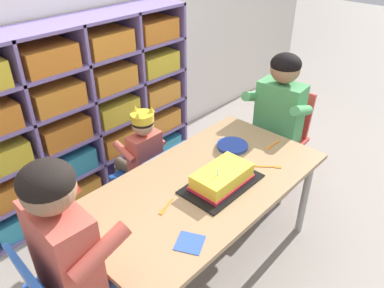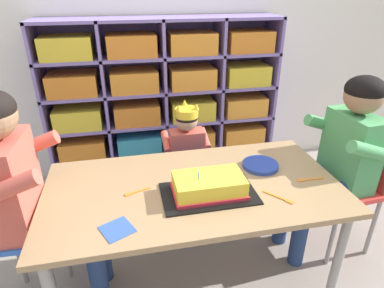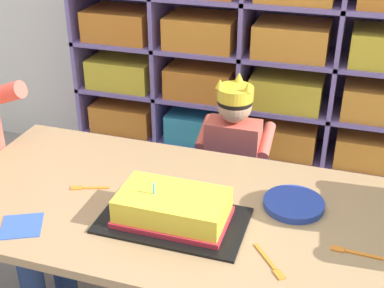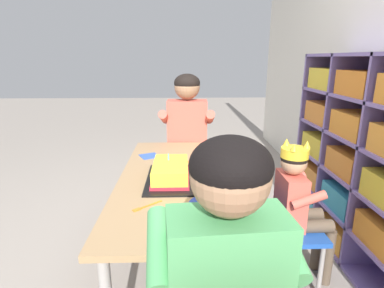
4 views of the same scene
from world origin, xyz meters
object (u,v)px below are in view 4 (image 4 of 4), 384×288
Objects in this scene: activity_table at (186,185)px; child_with_crown at (298,197)px; adult_helper_seated at (187,129)px; fork_by_napkin at (146,206)px; fork_beside_plate_stack at (169,232)px; classroom_chair_adult_side at (188,152)px; classroom_chair_blue at (276,222)px; guest_at_table_side at (222,269)px; birthday_cake_on_tray at (171,173)px; fork_scattered_mid_table at (186,160)px; paper_plate_stack at (210,206)px.

activity_table is 0.60m from child_with_crown.
adult_helper_seated is (-0.71, 0.01, 0.15)m from activity_table.
fork_beside_plate_stack is (0.20, 0.11, -0.00)m from fork_by_napkin.
fork_beside_plate_stack is (1.36, -0.09, 0.12)m from classroom_chair_adult_side.
classroom_chair_blue is 1.01m from classroom_chair_adult_side.
fork_beside_plate_stack is (1.25, -0.08, -0.09)m from adult_helper_seated.
fork_by_napkin is at bearing -26.85° from activity_table.
guest_at_table_side is at bearing -85.09° from classroom_chair_adult_side.
activity_table is 0.55m from fork_beside_plate_stack.
classroom_chair_adult_side is 6.04× the size of fork_by_napkin.
classroom_chair_adult_side is at bearing 90.00° from adult_helper_seated.
fork_scattered_mid_table is (-0.32, 0.08, -0.04)m from birthday_cake_on_tray.
adult_helper_seated is (0.11, -0.00, 0.22)m from classroom_chair_adult_side.
classroom_chair_blue is 4.72× the size of fork_by_napkin.
child_with_crown is 1.91× the size of birthday_cake_on_tray.
classroom_chair_blue is at bearing -122.63° from guest_at_table_side.
guest_at_table_side is 5.68× the size of paper_plate_stack.
birthday_cake_on_tray is 3.09× the size of fork_beside_plate_stack.
fork_beside_plate_stack is at bearing -23.18° from fork_scattered_mid_table.
adult_helper_seated reaches higher than fork_scattered_mid_table.
classroom_chair_adult_side is at bearing -176.31° from paper_plate_stack.
guest_at_table_side is (0.74, -0.39, 0.29)m from classroom_chair_blue.
birthday_cake_on_tray is (0.76, -0.10, -0.06)m from adult_helper_seated.
activity_table is 0.27m from fork_scattered_mid_table.
paper_plate_stack is 1.49× the size of fork_by_napkin.
fork_beside_plate_stack is at bearing -91.17° from classroom_chair_adult_side.
adult_helper_seated reaches higher than classroom_chair_adult_side.
guest_at_table_side is at bearing -84.73° from adult_helper_seated.
fork_by_napkin is (0.30, -0.09, -0.04)m from birthday_cake_on_tray.
child_with_crown is 6.60× the size of fork_scattered_mid_table.
child_with_crown is 5.89× the size of fork_beside_plate_stack.
child_with_crown is at bearing 41.44° from fork_scattered_mid_table.
adult_helper_seated reaches higher than paper_plate_stack.
activity_table is 0.39m from fork_by_napkin.
child_with_crown is 0.73× the size of adult_helper_seated.
birthday_cake_on_tray reaches higher than fork_beside_plate_stack.
guest_at_table_side is 1.09m from fork_scattered_mid_table.
classroom_chair_adult_side is 1.65m from guest_at_table_side.
guest_at_table_side is 0.32m from fork_beside_plate_stack.
classroom_chair_adult_side is 0.56m from fork_scattered_mid_table.
guest_at_table_side reaches higher than paper_plate_stack.
guest_at_table_side is 0.45m from paper_plate_stack.
fork_beside_plate_stack is at bearing -100.50° from fork_by_napkin.
fork_beside_plate_stack is (0.55, -0.07, 0.06)m from activity_table.
fork_scattered_mid_table and fork_by_napkin have the same top height.
birthday_cake_on_tray is (0.05, -0.08, 0.09)m from activity_table.
fork_by_napkin is (-0.47, -0.27, -0.05)m from guest_at_table_side.
adult_helper_seated is 9.00× the size of fork_scattered_mid_table.
paper_plate_stack is at bearing 126.25° from classroom_chair_blue.
paper_plate_stack is (1.19, 0.08, 0.13)m from classroom_chair_adult_side.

